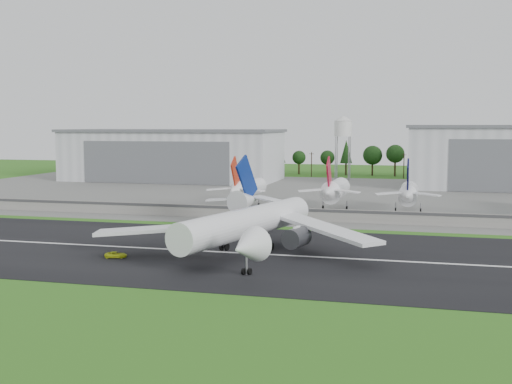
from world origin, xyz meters
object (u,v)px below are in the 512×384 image
(main_airliner, at_px, (247,230))
(parked_jet_navy, at_px, (408,193))
(ground_vehicle, at_px, (116,255))
(parked_jet_red_a, at_px, (246,189))
(parked_jet_red_b, at_px, (334,190))

(main_airliner, height_order, parked_jet_navy, main_airliner)
(parked_jet_navy, bearing_deg, ground_vehicle, -124.17)
(parked_jet_red_a, distance_m, parked_jet_red_b, 26.69)
(main_airliner, distance_m, parked_jet_red_a, 69.46)
(main_airliner, xyz_separation_m, parked_jet_red_a, (-18.55, 66.93, 1.01))
(parked_jet_red_b, xyz_separation_m, parked_jet_navy, (21.02, -0.05, -0.26))
(parked_jet_red_a, bearing_deg, parked_jet_red_b, 0.10)
(ground_vehicle, height_order, parked_jet_red_a, parked_jet_red_a)
(parked_jet_red_b, bearing_deg, main_airliner, -96.93)
(parked_jet_navy, bearing_deg, parked_jet_red_a, -180.00)
(ground_vehicle, bearing_deg, main_airliner, -83.71)
(main_airliner, relative_size, parked_jet_red_a, 1.87)
(main_airliner, xyz_separation_m, parked_jet_navy, (29.16, 66.93, 1.01))
(parked_jet_red_a, height_order, parked_jet_navy, parked_jet_navy)
(parked_jet_red_b, bearing_deg, parked_jet_navy, -0.13)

